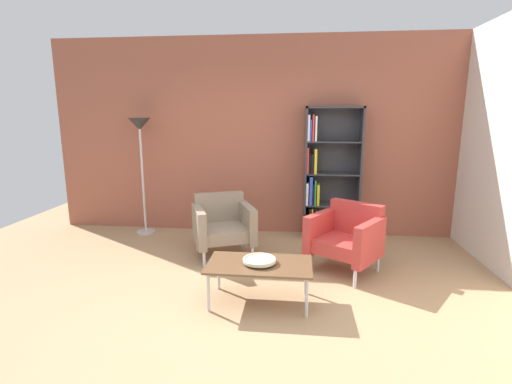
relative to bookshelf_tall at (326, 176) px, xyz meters
name	(u,v)px	position (x,y,z in m)	size (l,w,h in m)	color
ground_plane	(238,308)	(-0.94, -2.25, -0.91)	(8.32, 8.32, 0.00)	tan
brick_back_panel	(263,137)	(-0.94, 0.21, 0.54)	(6.40, 0.12, 2.90)	#9E5642
bookshelf_tall	(326,176)	(0.00, 0.00, 0.00)	(0.80, 0.30, 1.90)	#333338
coffee_table_low	(259,266)	(-0.76, -2.11, -0.54)	(1.00, 0.56, 0.40)	brown
decorative_bowl	(259,260)	(-0.76, -2.11, -0.47)	(0.32, 0.32, 0.05)	beige
armchair_by_bookshelf	(347,236)	(0.17, -1.24, -0.49)	(0.94, 0.93, 0.78)	#B73833
armchair_near_window	(223,224)	(-1.35, -0.91, -0.49)	(0.90, 0.87, 0.78)	gray
floor_lamp_torchiere	(140,138)	(-2.72, -0.12, 0.54)	(0.32, 0.32, 1.74)	silver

